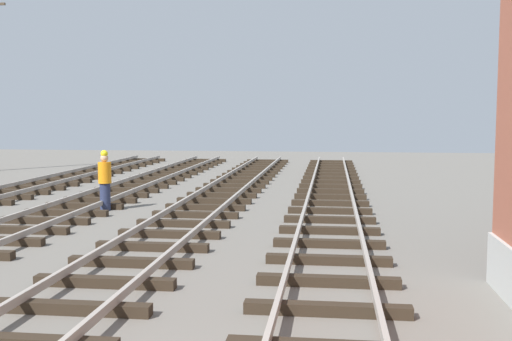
# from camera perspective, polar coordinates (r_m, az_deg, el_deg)

# --- Properties ---
(track_worker_foreground) EXTENTS (0.40, 0.40, 1.87)m
(track_worker_foreground) POSITION_cam_1_polar(r_m,az_deg,el_deg) (19.60, -13.76, -0.91)
(track_worker_foreground) COLOR #262D4C
(track_worker_foreground) RESTS_ON ground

